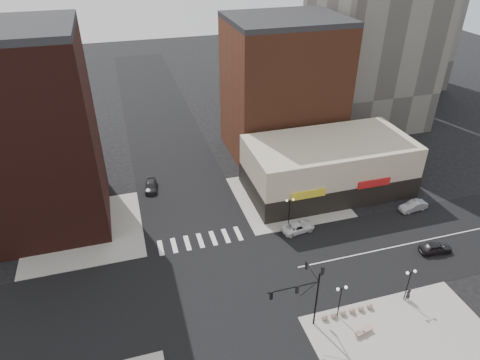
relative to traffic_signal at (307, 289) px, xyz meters
name	(u,v)px	position (x,y,z in m)	size (l,w,h in m)	color
ground	(216,285)	(-7.24, 7.83, -4.96)	(240.00, 240.00, 0.00)	black
road_ew	(216,285)	(-7.24, 7.83, -4.95)	(200.00, 14.00, 0.02)	black
road_ns	(216,285)	(-7.24, 7.83, -4.95)	(14.00, 200.00, 0.02)	black
sidewalk_nw	(84,231)	(-21.74, 22.33, -4.90)	(15.00, 15.00, 0.12)	gray
sidewalk_ne	(287,197)	(7.26, 22.33, -4.90)	(15.00, 15.00, 0.12)	gray
sidewalk_se	(414,352)	(8.76, -6.17, -4.90)	(18.00, 14.00, 0.12)	gray
building_nw	(27,138)	(-26.24, 26.33, 7.54)	(16.00, 15.00, 25.00)	#341510
building_ne_midrise	(283,90)	(11.76, 37.33, 6.04)	(18.00, 15.00, 22.00)	brown
building_ne_row	(328,170)	(13.76, 22.83, -1.66)	(24.20, 12.20, 8.00)	#B5AA90
traffic_signal	(307,289)	(0.00, 0.00, 0.00)	(5.59, 3.09, 7.77)	black
street_lamp_se_a	(341,294)	(3.76, -0.17, -1.67)	(1.22, 0.32, 4.16)	black
street_lamp_se_b	(410,278)	(11.76, -0.17, -1.67)	(1.22, 0.32, 4.16)	black
street_lamp_ne	(290,205)	(4.76, 15.83, -1.67)	(1.22, 0.32, 4.16)	black
bollard_row	(347,311)	(4.89, -0.17, -4.52)	(5.90, 0.65, 0.65)	#896F5F
white_suv	(298,227)	(5.52, 14.33, -4.33)	(2.08, 4.52, 1.26)	white
dark_sedan_east	(436,248)	(20.17, 5.59, -4.27)	(1.63, 4.04, 1.38)	black
silver_sedan	(413,206)	(23.07, 14.10, -4.28)	(1.45, 4.15, 1.37)	#949599
dark_sedan_north	(151,186)	(-11.99, 30.20, -4.35)	(1.72, 4.24, 1.23)	black
pedestrian	(408,294)	(12.07, -0.28, -4.00)	(0.61, 0.40, 1.68)	black
stone_bench	(364,331)	(5.24, -2.84, -4.60)	(2.04, 0.96, 0.46)	#A37F70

